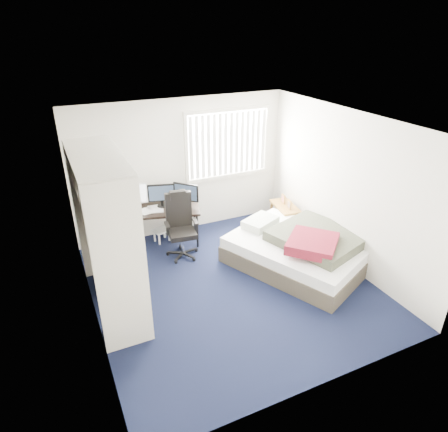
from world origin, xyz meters
TOP-DOWN VIEW (x-y plane):
  - ground at (0.00, 0.00)m, footprint 4.20×4.20m
  - room_shell at (0.00, 0.00)m, footprint 4.20×4.20m
  - window_assembly at (0.90, 2.04)m, footprint 1.72×0.09m
  - closet at (-1.67, 0.27)m, footprint 0.64×1.84m
  - desk at (-0.57, 1.75)m, footprint 1.50×0.99m
  - office_chair at (-0.38, 1.21)m, footprint 0.60×0.60m
  - footstool at (-0.56, 1.79)m, footprint 0.35×0.31m
  - nightstand at (1.75, 1.26)m, footprint 0.46×0.76m
  - bed at (1.28, 0.06)m, footprint 2.30×2.57m
  - pine_box at (-1.65, -0.29)m, footprint 0.49×0.40m

SIDE VIEW (x-z plane):
  - ground at x=0.00m, z-range 0.00..0.00m
  - pine_box at x=-1.65m, z-range 0.00..0.34m
  - footstool at x=-0.56m, z-range 0.06..0.30m
  - bed at x=1.28m, z-range -0.05..0.64m
  - nightstand at x=1.75m, z-range 0.09..0.77m
  - office_chair at x=-0.38m, z-range -0.13..1.00m
  - desk at x=-0.57m, z-range 0.15..1.29m
  - closet at x=-1.67m, z-range 0.24..2.46m
  - room_shell at x=0.00m, z-range -0.59..3.61m
  - window_assembly at x=0.90m, z-range 0.94..2.26m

